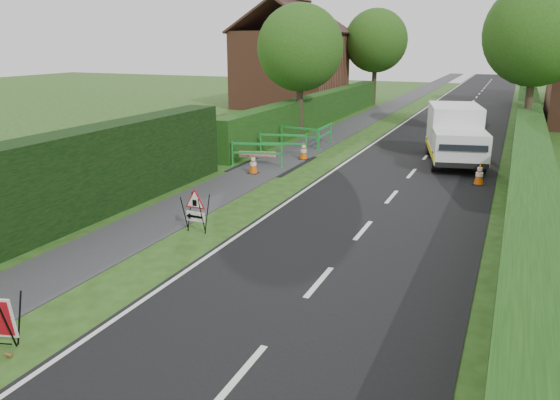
# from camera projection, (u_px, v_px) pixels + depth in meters

# --- Properties ---
(ground) EXTENTS (120.00, 120.00, 0.00)m
(ground) POSITION_uv_depth(u_px,v_px,m) (190.00, 281.00, 11.41)
(ground) COLOR #234112
(ground) RESTS_ON ground
(road_surface) EXTENTS (6.00, 90.00, 0.02)m
(road_surface) POSITION_uv_depth(u_px,v_px,m) (468.00, 107.00, 41.30)
(road_surface) COLOR black
(road_surface) RESTS_ON ground
(footpath) EXTENTS (2.00, 90.00, 0.02)m
(footpath) POSITION_uv_depth(u_px,v_px,m) (396.00, 104.00, 43.39)
(footpath) COLOR #2D2D30
(footpath) RESTS_ON ground
(hedge_west_near) EXTENTS (1.10, 18.00, 2.50)m
(hedge_west_near) POSITION_uv_depth(u_px,v_px,m) (15.00, 247.00, 13.31)
(hedge_west_near) COLOR black
(hedge_west_near) RESTS_ON ground
(hedge_west_far) EXTENTS (1.00, 24.00, 1.80)m
(hedge_west_far) POSITION_uv_depth(u_px,v_px,m) (317.00, 125.00, 32.69)
(hedge_west_far) COLOR #14380F
(hedge_west_far) RESTS_ON ground
(hedge_east) EXTENTS (1.20, 50.00, 1.50)m
(hedge_east) POSITION_uv_depth(u_px,v_px,m) (526.00, 160.00, 23.04)
(hedge_east) COLOR #14380F
(hedge_east) RESTS_ON ground
(house_west) EXTENTS (7.50, 7.40, 7.88)m
(house_west) POSITION_uv_depth(u_px,v_px,m) (291.00, 68.00, 40.83)
(house_west) COLOR brown
(house_west) RESTS_ON ground
(tree_nw) EXTENTS (4.40, 4.40, 6.70)m
(tree_nw) POSITION_uv_depth(u_px,v_px,m) (300.00, 48.00, 27.76)
(tree_nw) COLOR #2D2116
(tree_nw) RESTS_ON ground
(tree_ne) EXTENTS (5.20, 5.20, 7.79)m
(tree_ne) POSITION_uv_depth(u_px,v_px,m) (537.00, 34.00, 26.91)
(tree_ne) COLOR #2D2116
(tree_ne) RESTS_ON ground
(tree_fw) EXTENTS (4.80, 4.80, 7.24)m
(tree_fw) POSITION_uv_depth(u_px,v_px,m) (376.00, 41.00, 41.76)
(tree_fw) COLOR #2D2116
(tree_fw) RESTS_ON ground
(tree_fe) EXTENTS (4.20, 4.20, 6.33)m
(tree_fe) POSITION_uv_depth(u_px,v_px,m) (531.00, 49.00, 41.27)
(tree_fe) COLOR #2D2116
(tree_fe) RESTS_ON ground
(triangle_sign) EXTENTS (0.70, 0.70, 0.99)m
(triangle_sign) POSITION_uv_depth(u_px,v_px,m) (194.00, 207.00, 14.11)
(triangle_sign) COLOR black
(triangle_sign) RESTS_ON ground
(works_van) EXTENTS (2.97, 5.30, 2.28)m
(works_van) POSITION_uv_depth(u_px,v_px,m) (455.00, 133.00, 22.17)
(works_van) COLOR silver
(works_van) RESTS_ON ground
(traffic_cone_0) EXTENTS (0.38, 0.38, 0.79)m
(traffic_cone_0) POSITION_uv_depth(u_px,v_px,m) (479.00, 174.00, 18.94)
(traffic_cone_0) COLOR black
(traffic_cone_0) RESTS_ON ground
(traffic_cone_1) EXTENTS (0.38, 0.38, 0.79)m
(traffic_cone_1) POSITION_uv_depth(u_px,v_px,m) (480.00, 161.00, 20.95)
(traffic_cone_1) COLOR black
(traffic_cone_1) RESTS_ON ground
(traffic_cone_2) EXTENTS (0.38, 0.38, 0.79)m
(traffic_cone_2) POSITION_uv_depth(u_px,v_px,m) (487.00, 150.00, 23.12)
(traffic_cone_2) COLOR black
(traffic_cone_2) RESTS_ON ground
(traffic_cone_3) EXTENTS (0.38, 0.38, 0.79)m
(traffic_cone_3) POSITION_uv_depth(u_px,v_px,m) (253.00, 164.00, 20.53)
(traffic_cone_3) COLOR black
(traffic_cone_3) RESTS_ON ground
(traffic_cone_4) EXTENTS (0.38, 0.38, 0.79)m
(traffic_cone_4) POSITION_uv_depth(u_px,v_px,m) (304.00, 150.00, 22.98)
(traffic_cone_4) COLOR black
(traffic_cone_4) RESTS_ON ground
(ped_barrier_0) EXTENTS (2.08, 0.84, 1.00)m
(ped_barrier_0) POSITION_uv_depth(u_px,v_px,m) (257.00, 151.00, 21.61)
(ped_barrier_0) COLOR #1A9133
(ped_barrier_0) RESTS_ON ground
(ped_barrier_1) EXTENTS (2.08, 0.83, 1.00)m
(ped_barrier_1) POSITION_uv_depth(u_px,v_px,m) (283.00, 142.00, 23.63)
(ped_barrier_1) COLOR #1A9133
(ped_barrier_1) RESTS_ON ground
(ped_barrier_2) EXTENTS (2.09, 0.74, 1.00)m
(ped_barrier_2) POSITION_uv_depth(u_px,v_px,m) (299.00, 134.00, 25.48)
(ped_barrier_2) COLOR #1A9133
(ped_barrier_2) RESTS_ON ground
(ped_barrier_3) EXTENTS (0.43, 2.07, 1.00)m
(ped_barrier_3) POSITION_uv_depth(u_px,v_px,m) (325.00, 133.00, 25.91)
(ped_barrier_3) COLOR #1A9133
(ped_barrier_3) RESTS_ON ground
(redwhite_plank) EXTENTS (1.44, 0.49, 0.25)m
(redwhite_plank) POSITION_uv_depth(u_px,v_px,m) (257.00, 165.00, 22.03)
(redwhite_plank) COLOR red
(redwhite_plank) RESTS_ON ground
(litter_can) EXTENTS (0.12, 0.07, 0.07)m
(litter_can) POSITION_uv_depth(u_px,v_px,m) (9.00, 357.00, 8.67)
(litter_can) COLOR #BF7F4C
(litter_can) RESTS_ON ground
(hatchback_car) EXTENTS (2.68, 3.75, 1.19)m
(hatchback_car) POSITION_uv_depth(u_px,v_px,m) (461.00, 114.00, 33.02)
(hatchback_car) COLOR white
(hatchback_car) RESTS_ON ground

